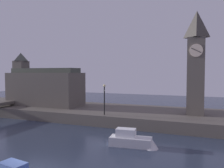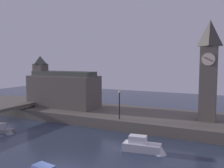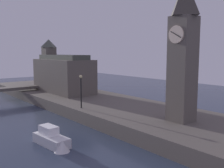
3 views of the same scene
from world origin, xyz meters
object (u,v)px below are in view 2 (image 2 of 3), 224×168
at_px(clock_tower, 209,69).
at_px(streetlamp, 119,102).
at_px(boat_ferry_white, 145,146).
at_px(boat_cruiser_grey, 4,130).
at_px(parliament_hall, 62,89).

height_order(clock_tower, streetlamp, clock_tower).
bearing_deg(clock_tower, boat_ferry_white, -114.75).
height_order(clock_tower, boat_cruiser_grey, clock_tower).
distance_m(boat_cruiser_grey, boat_ferry_white, 19.71).
distance_m(clock_tower, streetlamp, 13.15).
relative_size(clock_tower, boat_ferry_white, 2.84).
bearing_deg(boat_cruiser_grey, clock_tower, 27.82).
relative_size(clock_tower, parliament_hall, 1.07).
bearing_deg(boat_ferry_white, boat_cruiser_grey, -175.10).
bearing_deg(clock_tower, boat_cruiser_grey, -152.18).
height_order(streetlamp, boat_ferry_white, streetlamp).
bearing_deg(boat_cruiser_grey, streetlamp, 32.21).
height_order(clock_tower, boat_ferry_white, clock_tower).
bearing_deg(streetlamp, parliament_hall, 161.21).
bearing_deg(parliament_hall, clock_tower, -0.10).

